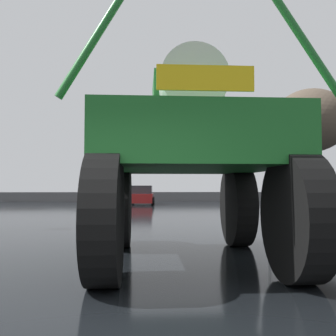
% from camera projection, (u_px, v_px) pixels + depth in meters
% --- Properties ---
extents(ground_plane, '(120.00, 120.00, 0.00)m').
position_uv_depth(ground_plane, '(134.00, 212.00, 20.63)').
color(ground_plane, black).
extents(oversize_sprayer, '(4.30, 5.52, 4.68)m').
position_uv_depth(oversize_sprayer, '(188.00, 158.00, 7.26)').
color(oversize_sprayer, black).
rests_on(oversize_sprayer, ground).
extents(sedan_ahead, '(2.10, 4.20, 1.52)m').
position_uv_depth(sedan_ahead, '(142.00, 196.00, 29.78)').
color(sedan_ahead, maroon).
rests_on(sedan_ahead, ground).
extents(traffic_signal_near_right, '(0.24, 0.54, 3.82)m').
position_uv_depth(traffic_signal_near_right, '(266.00, 149.00, 13.46)').
color(traffic_signal_near_right, '#A8AAAF').
rests_on(traffic_signal_near_right, ground).
extents(bare_tree_right, '(4.10, 4.10, 6.81)m').
position_uv_depth(bare_tree_right, '(310.00, 121.00, 20.52)').
color(bare_tree_right, '#473828').
rests_on(bare_tree_right, ground).
extents(bare_tree_far_center, '(2.71, 2.71, 6.23)m').
position_uv_depth(bare_tree_far_center, '(113.00, 153.00, 39.13)').
color(bare_tree_far_center, '#473828').
rests_on(bare_tree_far_center, ground).
extents(roadside_barrier, '(31.02, 0.24, 0.90)m').
position_uv_depth(roadside_barrier, '(136.00, 197.00, 36.39)').
color(roadside_barrier, '#59595B').
rests_on(roadside_barrier, ground).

